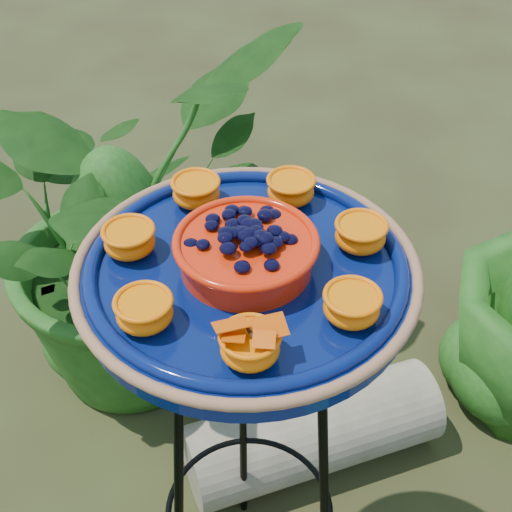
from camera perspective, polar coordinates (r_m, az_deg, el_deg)
name	(u,v)px	position (r m, az deg, el deg)	size (l,w,h in m)	color
tripod_stand	(248,438)	(1.29, -0.61, -14.37)	(0.38, 0.38, 0.91)	black
feeder_dish	(246,268)	(0.98, -0.78, -0.96)	(0.53, 0.53, 0.11)	#061450
driftwood_log	(313,433)	(1.85, 4.55, -13.90)	(0.21, 0.21, 0.64)	tan
shrub_back_left	(118,223)	(1.86, -10.99, 2.60)	(0.87, 0.75, 0.97)	#184713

